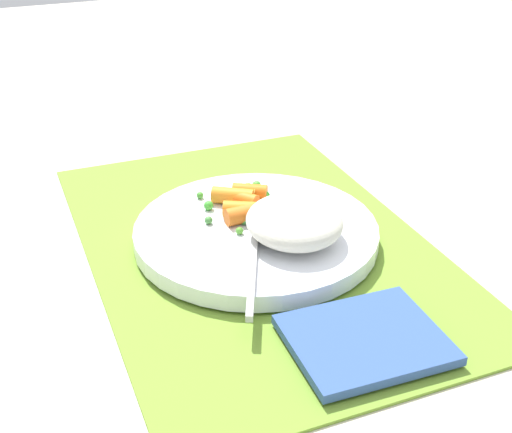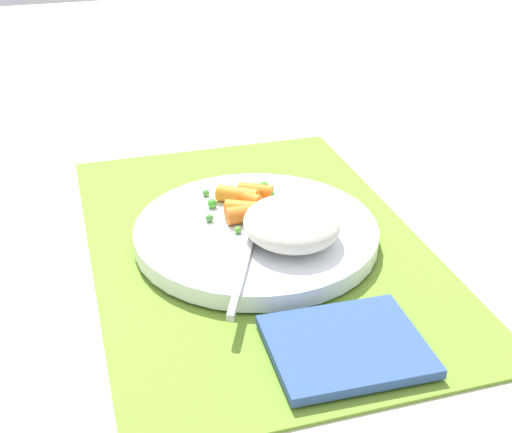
{
  "view_description": "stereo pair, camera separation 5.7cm",
  "coord_description": "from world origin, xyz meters",
  "px_view_note": "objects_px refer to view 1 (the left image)",
  "views": [
    {
      "loc": [
        -0.54,
        0.22,
        0.36
      ],
      "look_at": [
        0.0,
        0.0,
        0.03
      ],
      "focal_mm": 48.89,
      "sensor_mm": 36.0,
      "label": 1
    },
    {
      "loc": [
        -0.56,
        0.16,
        0.36
      ],
      "look_at": [
        0.0,
        0.0,
        0.03
      ],
      "focal_mm": 48.89,
      "sensor_mm": 36.0,
      "label": 2
    }
  ],
  "objects_px": {
    "carrot_portion": "(245,202)",
    "rice_mound": "(294,221)",
    "plate": "(256,233)",
    "fork": "(255,243)",
    "napkin": "(365,339)"
  },
  "relations": [
    {
      "from": "carrot_portion",
      "to": "rice_mound",
      "type": "bearing_deg",
      "value": -163.16
    },
    {
      "from": "plate",
      "to": "carrot_portion",
      "type": "xyz_separation_m",
      "value": [
        0.03,
        -0.0,
        0.02
      ]
    },
    {
      "from": "fork",
      "to": "napkin",
      "type": "relative_size",
      "value": 1.51
    },
    {
      "from": "rice_mound",
      "to": "fork",
      "type": "height_order",
      "value": "rice_mound"
    },
    {
      "from": "plate",
      "to": "fork",
      "type": "distance_m",
      "value": 0.04
    },
    {
      "from": "plate",
      "to": "rice_mound",
      "type": "bearing_deg",
      "value": -146.67
    },
    {
      "from": "fork",
      "to": "napkin",
      "type": "bearing_deg",
      "value": -166.25
    },
    {
      "from": "carrot_portion",
      "to": "napkin",
      "type": "distance_m",
      "value": 0.21
    },
    {
      "from": "plate",
      "to": "fork",
      "type": "height_order",
      "value": "fork"
    },
    {
      "from": "plate",
      "to": "fork",
      "type": "xyz_separation_m",
      "value": [
        -0.03,
        0.02,
        0.01
      ]
    },
    {
      "from": "rice_mound",
      "to": "fork",
      "type": "relative_size",
      "value": 0.54
    },
    {
      "from": "carrot_portion",
      "to": "napkin",
      "type": "bearing_deg",
      "value": -175.18
    },
    {
      "from": "plate",
      "to": "napkin",
      "type": "distance_m",
      "value": 0.18
    },
    {
      "from": "rice_mound",
      "to": "carrot_portion",
      "type": "bearing_deg",
      "value": 16.84
    },
    {
      "from": "rice_mound",
      "to": "fork",
      "type": "xyz_separation_m",
      "value": [
        0.0,
        0.04,
        -0.02
      ]
    }
  ]
}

